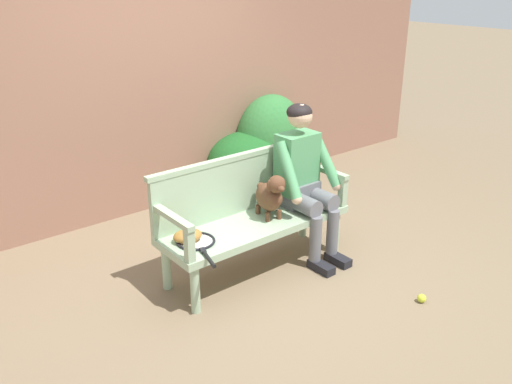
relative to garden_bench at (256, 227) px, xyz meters
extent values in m
plane|color=#7A664C|center=(0.00, 0.00, -0.38)|extent=(40.00, 40.00, 0.00)
cube|color=#936651|center=(0.00, 1.79, 0.84)|extent=(8.00, 0.30, 2.45)
ellipsoid|color=#337538|center=(1.38, 1.45, 0.13)|extent=(0.84, 0.70, 1.03)
ellipsoid|color=#1E5B23|center=(1.03, 1.43, -0.05)|extent=(0.94, 0.83, 0.67)
cube|color=#9EB793|center=(0.00, 0.00, 0.03)|extent=(1.61, 0.53, 0.06)
cylinder|color=#9EB793|center=(-0.72, -0.20, -0.19)|extent=(0.07, 0.07, 0.38)
cylinder|color=#9EB793|center=(0.72, -0.20, -0.19)|extent=(0.07, 0.07, 0.38)
cylinder|color=#9EB793|center=(-0.72, 0.20, -0.19)|extent=(0.07, 0.07, 0.38)
cylinder|color=#9EB793|center=(0.72, 0.20, -0.19)|extent=(0.07, 0.07, 0.38)
cube|color=#9EB793|center=(0.00, 0.23, 0.29)|extent=(1.61, 0.05, 0.46)
cube|color=#9EB793|center=(0.00, 0.23, 0.54)|extent=(1.65, 0.06, 0.04)
cube|color=#9EB793|center=(-0.76, -0.22, 0.18)|extent=(0.06, 0.06, 0.24)
cube|color=#9EB793|center=(-0.76, 0.00, 0.32)|extent=(0.06, 0.53, 0.04)
cube|color=#9EB793|center=(0.76, -0.22, 0.18)|extent=(0.06, 0.06, 0.24)
cube|color=#9EB793|center=(0.76, 0.00, 0.32)|extent=(0.06, 0.53, 0.04)
cube|color=black|center=(0.40, -0.36, -0.35)|extent=(0.10, 0.24, 0.07)
cylinder|color=slate|center=(0.40, -0.28, -0.12)|extent=(0.10, 0.10, 0.39)
cylinder|color=slate|center=(0.40, -0.12, 0.14)|extent=(0.15, 0.33, 0.15)
cube|color=black|center=(0.60, -0.36, -0.35)|extent=(0.10, 0.24, 0.07)
cylinder|color=slate|center=(0.60, -0.28, -0.12)|extent=(0.10, 0.10, 0.39)
cylinder|color=slate|center=(0.60, -0.12, 0.14)|extent=(0.15, 0.33, 0.15)
cube|color=slate|center=(0.50, 0.05, 0.16)|extent=(0.32, 0.24, 0.20)
cube|color=#519960|center=(0.50, 0.07, 0.42)|extent=(0.34, 0.22, 0.52)
cylinder|color=#519960|center=(0.29, -0.06, 0.44)|extent=(0.14, 0.34, 0.45)
sphere|color=#DBB28E|center=(0.27, -0.18, 0.24)|extent=(0.09, 0.09, 0.09)
cylinder|color=#519960|center=(0.71, -0.06, 0.44)|extent=(0.14, 0.34, 0.45)
sphere|color=#DBB28E|center=(0.73, -0.18, 0.24)|extent=(0.09, 0.09, 0.09)
sphere|color=#DBB28E|center=(0.50, 0.05, 0.83)|extent=(0.20, 0.20, 0.20)
ellipsoid|color=black|center=(0.50, 0.06, 0.86)|extent=(0.21, 0.21, 0.14)
cylinder|color=brown|center=(0.07, -0.07, 0.10)|extent=(0.04, 0.04, 0.07)
cylinder|color=brown|center=(0.17, -0.09, 0.10)|extent=(0.04, 0.04, 0.07)
cylinder|color=brown|center=(0.10, 0.10, 0.10)|extent=(0.04, 0.04, 0.07)
cylinder|color=brown|center=(0.20, 0.08, 0.10)|extent=(0.04, 0.04, 0.07)
ellipsoid|color=brown|center=(0.14, 0.01, 0.23)|extent=(0.24, 0.31, 0.22)
sphere|color=brown|center=(0.12, -0.09, 0.25)|extent=(0.13, 0.13, 0.13)
sphere|color=brown|center=(0.11, -0.12, 0.38)|extent=(0.14, 0.14, 0.14)
ellipsoid|color=brown|center=(0.10, -0.18, 0.37)|extent=(0.07, 0.09, 0.05)
ellipsoid|color=brown|center=(0.05, -0.10, 0.37)|extent=(0.05, 0.04, 0.10)
ellipsoid|color=brown|center=(0.17, -0.12, 0.37)|extent=(0.05, 0.04, 0.10)
sphere|color=brown|center=(0.16, 0.14, 0.27)|extent=(0.07, 0.07, 0.07)
torus|color=black|center=(-0.58, -0.01, 0.07)|extent=(0.36, 0.36, 0.02)
cylinder|color=silver|center=(-0.58, -0.01, 0.06)|extent=(0.25, 0.25, 0.00)
cube|color=black|center=(-0.62, -0.17, 0.07)|extent=(0.05, 0.08, 0.02)
cylinder|color=black|center=(-0.66, -0.30, 0.07)|extent=(0.09, 0.22, 0.03)
ellipsoid|color=#9E6B2D|center=(-0.62, 0.04, 0.10)|extent=(0.25, 0.21, 0.09)
sphere|color=#CCDB33|center=(0.66, -1.16, -0.35)|extent=(0.07, 0.07, 0.07)
camera|label=1|loc=(-2.46, -3.06, 1.93)|focal=38.07mm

